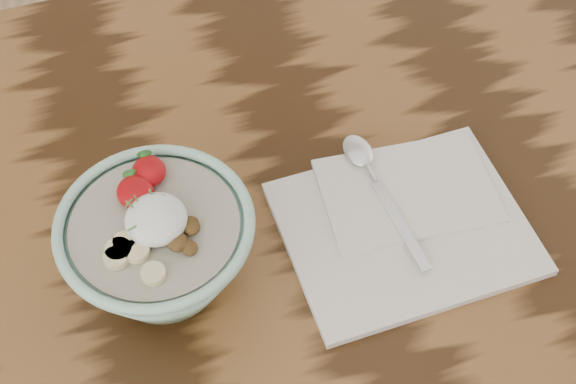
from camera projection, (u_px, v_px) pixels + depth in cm
name	position (u px, v px, depth cm)	size (l,w,h in cm)	color
table	(150.00, 340.00, 83.66)	(160.00, 90.00, 75.00)	#321D0C
breakfast_bowl	(159.00, 246.00, 72.38)	(17.63, 17.63, 12.04)	#9FD7BF
napkin	(405.00, 220.00, 80.55)	(24.08, 20.14, 1.46)	white
spoon	(368.00, 168.00, 82.83)	(3.29, 17.88, 0.93)	silver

